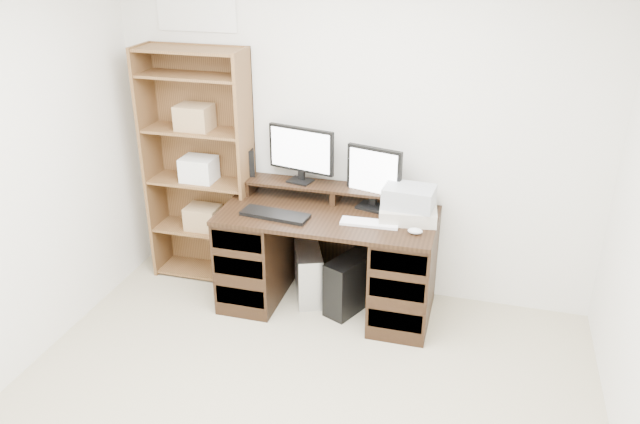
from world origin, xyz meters
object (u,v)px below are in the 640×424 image
at_px(monitor_wide, 301,152).
at_px(tower_black, 350,283).
at_px(desk, 328,259).
at_px(tower_silver, 309,274).
at_px(monitor_small, 374,175).
at_px(printer, 408,213).
at_px(bookshelf, 200,166).

distance_m(monitor_wide, tower_black, 1.01).
distance_m(desk, tower_silver, 0.26).
xyz_separation_m(desk, monitor_small, (0.28, 0.18, 0.60)).
bearing_deg(tower_black, tower_silver, -165.77).
distance_m(printer, bookshelf, 1.61).
xyz_separation_m(desk, monitor_wide, (-0.26, 0.23, 0.71)).
bearing_deg(desk, printer, 4.36).
height_order(monitor_wide, printer, monitor_wide).
relative_size(tower_silver, tower_black, 0.88).
bearing_deg(monitor_wide, bookshelf, -166.06).
distance_m(monitor_small, tower_silver, 0.91).
bearing_deg(bookshelf, monitor_wide, 1.28).
xyz_separation_m(printer, bookshelf, (-1.60, 0.17, 0.12)).
xyz_separation_m(desk, printer, (0.55, 0.04, 0.41)).
bearing_deg(monitor_small, desk, -131.92).
height_order(monitor_wide, tower_silver, monitor_wide).
bearing_deg(tower_silver, bookshelf, 148.43).
height_order(tower_silver, tower_black, tower_black).
bearing_deg(desk, tower_silver, 158.97).
height_order(tower_silver, bookshelf, bookshelf).
bearing_deg(bookshelf, printer, -6.10).
relative_size(monitor_small, bookshelf, 0.24).
relative_size(tower_black, bookshelf, 0.25).
relative_size(printer, tower_silver, 0.94).
bearing_deg(tower_silver, printer, -23.82).
xyz_separation_m(desk, bookshelf, (-1.05, 0.21, 0.53)).
bearing_deg(printer, tower_silver, 170.82).
distance_m(monitor_small, tower_black, 0.81).
bearing_deg(monitor_small, monitor_wide, -170.35).
bearing_deg(tower_silver, tower_black, -32.61).
relative_size(monitor_small, tower_black, 0.97).
xyz_separation_m(monitor_small, tower_silver, (-0.44, -0.12, -0.79)).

